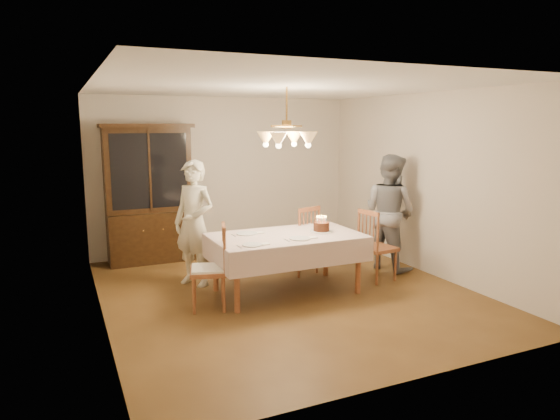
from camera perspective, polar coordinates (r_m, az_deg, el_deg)
name	(u,v)px	position (r m, az deg, el deg)	size (l,w,h in m)	color
ground	(286,292)	(6.57, 0.72, -9.33)	(5.00, 5.00, 0.00)	#543718
room_shell	(287,171)	(6.24, 0.75, 4.53)	(5.00, 5.00, 5.00)	white
dining_table	(286,241)	(6.38, 0.74, -3.53)	(1.90, 1.10, 0.76)	brown
china_hutch	(149,196)	(8.07, -14.75, 1.54)	(1.38, 0.54, 2.16)	black
chair_far_side	(301,243)	(7.27, 2.38, -3.83)	(0.54, 0.53, 1.00)	brown
chair_left_end	(209,271)	(5.95, -8.11, -6.90)	(0.52, 0.54, 1.00)	brown
chair_right_end	(377,249)	(7.07, 11.02, -4.39)	(0.48, 0.50, 1.00)	brown
elderly_woman	(194,223)	(6.76, -9.78, -1.51)	(0.62, 0.40, 1.69)	#EAE3C5
adult_in_grey	(389,212)	(7.60, 12.39, -0.24)	(0.84, 0.65, 1.72)	slate
birthday_cake	(321,227)	(6.56, 4.75, -1.98)	(0.30, 0.30, 0.21)	white
place_setting_near_left	(253,245)	(5.83, -3.07, -3.99)	(0.38, 0.23, 0.02)	white
place_setting_near_right	(301,238)	(6.15, 2.38, -3.26)	(0.41, 0.26, 0.02)	white
place_setting_far_left	(248,234)	(6.42, -3.72, -2.70)	(0.41, 0.27, 0.02)	white
chandelier	(287,139)	(6.21, 0.76, 8.17)	(0.62, 0.62, 0.73)	#BF8C3F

